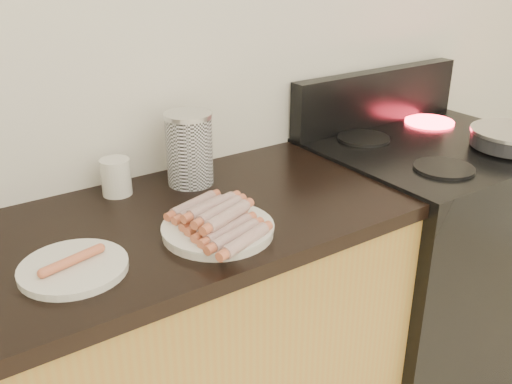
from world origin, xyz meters
TOP-DOWN VIEW (x-y plane):
  - wall_back at (0.00, 2.00)m, footprint 4.00×0.04m
  - stove at (0.78, 1.68)m, footprint 0.76×0.65m
  - stove_panel at (0.78, 1.96)m, footprint 0.76×0.06m
  - burner_near_left at (0.61, 1.51)m, footprint 0.18×0.18m
  - burner_near_right at (0.95, 1.51)m, footprint 0.18×0.18m
  - burner_far_left at (0.61, 1.84)m, footprint 0.18×0.18m
  - burner_far_right at (0.95, 1.84)m, footprint 0.18×0.18m
  - main_plate at (-0.15, 1.56)m, footprint 0.29×0.29m
  - side_plate at (-0.48, 1.59)m, footprint 0.25×0.25m
  - hotdog_pile at (-0.15, 1.56)m, footprint 0.14×0.30m
  - plain_sausages at (-0.48, 1.59)m, footprint 0.14×0.05m
  - canister at (-0.05, 1.87)m, footprint 0.13×0.13m
  - mug at (-0.25, 1.91)m, footprint 0.09×0.09m

SIDE VIEW (x-z plane):
  - stove at x=0.78m, z-range 0.00..0.91m
  - side_plate at x=-0.48m, z-range 0.90..0.92m
  - main_plate at x=-0.15m, z-range 0.90..0.92m
  - burner_near_left at x=0.61m, z-range 0.91..0.92m
  - burner_near_right at x=0.95m, z-range 0.91..0.92m
  - burner_far_left at x=0.61m, z-range 0.91..0.92m
  - burner_far_right at x=0.95m, z-range 0.91..0.92m
  - plain_sausages at x=-0.48m, z-range 0.92..0.94m
  - hotdog_pile at x=-0.15m, z-range 0.91..0.97m
  - mug at x=-0.25m, z-range 0.90..1.00m
  - canister at x=-0.05m, z-range 0.90..1.11m
  - stove_panel at x=0.78m, z-range 0.91..1.11m
  - wall_back at x=0.00m, z-range 0.00..2.60m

